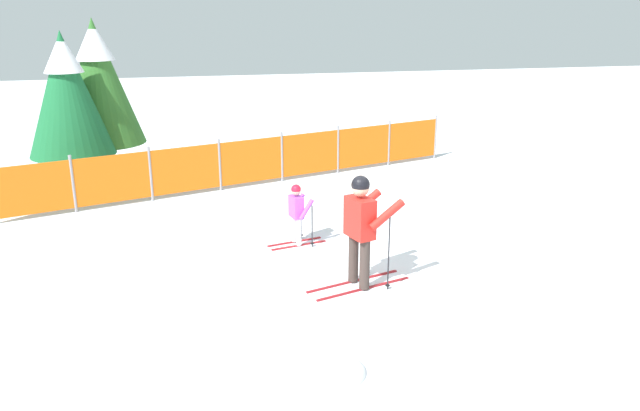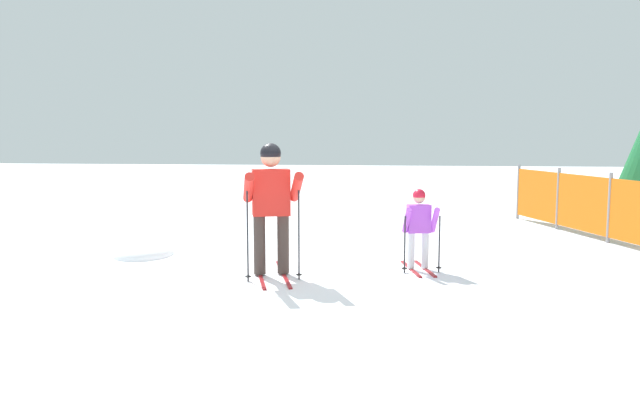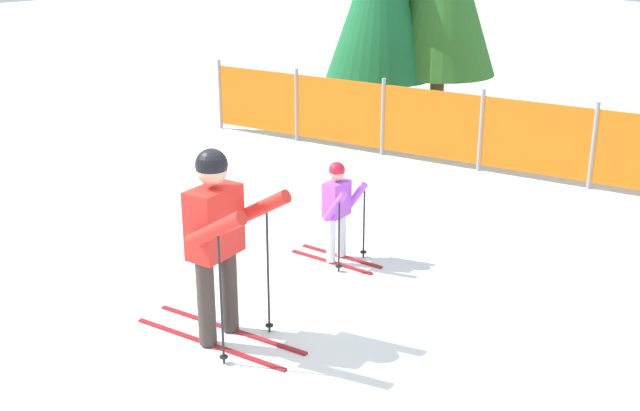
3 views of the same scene
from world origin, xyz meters
name	(u,v)px [view 2 (image 2 of 3)]	position (x,y,z in m)	size (l,w,h in m)	color
ground_plane	(279,277)	(0.00, 0.00, 0.00)	(60.00, 60.00, 0.00)	white
skier_adult	(271,197)	(-0.09, -0.11, 1.00)	(1.61, 0.87, 1.67)	maroon
skier_child	(419,223)	(-0.66, 1.74, 0.62)	(1.03, 0.52, 1.07)	maroon
snow_mound	(144,255)	(-1.19, -2.27, 0.00)	(1.02, 0.86, 0.41)	white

